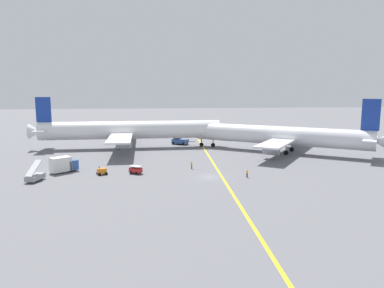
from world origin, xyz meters
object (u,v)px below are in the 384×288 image
airliner_at_gate_left (130,130)px  pushback_tug (180,141)px  gse_baggage_cart_trailing (136,170)px  gse_catering_truck_tall (64,165)px  ground_crew_marshaller_foreground (247,173)px  gse_stair_truck_yellow (35,176)px  ground_crew_wing_walker_right (192,165)px  jet_bridge (129,127)px  airliner_being_pushed (279,136)px  gse_gpu_cart_small (102,171)px

airliner_at_gate_left → pushback_tug: airliner_at_gate_left is taller
gse_baggage_cart_trailing → gse_catering_truck_tall: (-15.95, 3.37, 0.90)m
gse_catering_truck_tall → ground_crew_marshaller_foreground: gse_catering_truck_tall is taller
airliner_at_gate_left → gse_baggage_cart_trailing: 36.38m
ground_crew_marshaller_foreground → gse_baggage_cart_trailing: bearing=165.0°
gse_stair_truck_yellow → ground_crew_marshaller_foreground: bearing=-2.9°
airliner_at_gate_left → ground_crew_wing_walker_right: 36.48m
jet_bridge → gse_baggage_cart_trailing: bearing=-85.9°
jet_bridge → airliner_at_gate_left: bearing=-86.3°
pushback_tug → gse_stair_truck_yellow: gse_stair_truck_yellow is taller
airliner_at_gate_left → airliner_being_pushed: bearing=-17.4°
pushback_tug → ground_crew_wing_walker_right: (-0.71, -38.42, -0.39)m
gse_stair_truck_yellow → airliner_at_gate_left: bearing=66.9°
gse_stair_truck_yellow → gse_gpu_cart_small: size_ratio=1.92×
airliner_being_pushed → ground_crew_wing_walker_right: size_ratio=29.46×
pushback_tug → gse_baggage_cart_trailing: pushback_tug is taller
ground_crew_marshaller_foreground → jet_bridge: (-27.63, 66.07, 3.45)m
airliner_being_pushed → ground_crew_wing_walker_right: 34.17m
ground_crew_marshaller_foreground → ground_crew_wing_walker_right: size_ratio=0.99×
airliner_at_gate_left → ground_crew_wing_walker_right: bearing=-64.6°
gse_catering_truck_tall → gse_stair_truck_yellow: bearing=-117.9°
gse_baggage_cart_trailing → gse_gpu_cart_small: size_ratio=1.23×
gse_baggage_cart_trailing → gse_gpu_cart_small: bearing=-179.0°
pushback_tug → ground_crew_marshaller_foreground: 48.93m
gse_catering_truck_tall → airliner_being_pushed: bearing=18.4°
gse_catering_truck_tall → gse_gpu_cart_small: gse_catering_truck_tall is taller
airliner_at_gate_left → gse_gpu_cart_small: size_ratio=23.99×
airliner_being_pushed → gse_baggage_cart_trailing: (-40.88, -22.25, -4.11)m
airliner_being_pushed → gse_stair_truck_yellow: 66.31m
gse_baggage_cart_trailing → jet_bridge: (-4.33, 59.84, 3.45)m
gse_catering_truck_tall → gse_gpu_cart_small: bearing=-21.8°
gse_gpu_cart_small → gse_baggage_cart_trailing: bearing=1.0°
gse_catering_truck_tall → jet_bridge: size_ratio=0.34×
gse_baggage_cart_trailing → ground_crew_marshaller_foreground: (23.30, -6.23, 0.00)m
gse_stair_truck_yellow → jet_bridge: bearing=76.3°
airliner_being_pushed → ground_crew_marshaller_foreground: size_ratio=29.75×
gse_gpu_cart_small → ground_crew_wing_walker_right: 20.27m
gse_catering_truck_tall → ground_crew_wing_walker_right: bearing=-0.2°
gse_baggage_cart_trailing → gse_stair_truck_yellow: (-19.87, -4.03, 0.16)m
ground_crew_marshaller_foreground → jet_bridge: size_ratio=0.09×
gse_baggage_cart_trailing → gse_stair_truck_yellow: size_ratio=0.64×
gse_stair_truck_yellow → ground_crew_marshaller_foreground: (43.17, -2.20, -0.16)m
jet_bridge → gse_gpu_cart_small: bearing=-92.8°
airliner_being_pushed → gse_baggage_cart_trailing: size_ratio=15.76×
airliner_being_pushed → pushback_tug: bearing=144.6°
airliner_at_gate_left → gse_gpu_cart_small: 36.68m
airliner_at_gate_left → ground_crew_marshaller_foreground: size_ratio=36.86×
airliner_at_gate_left → airliner_being_pushed: size_ratio=1.24×
gse_catering_truck_tall → ground_crew_wing_walker_right: (28.71, -0.08, -0.88)m
airliner_at_gate_left → gse_catering_truck_tall: airliner_at_gate_left is taller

